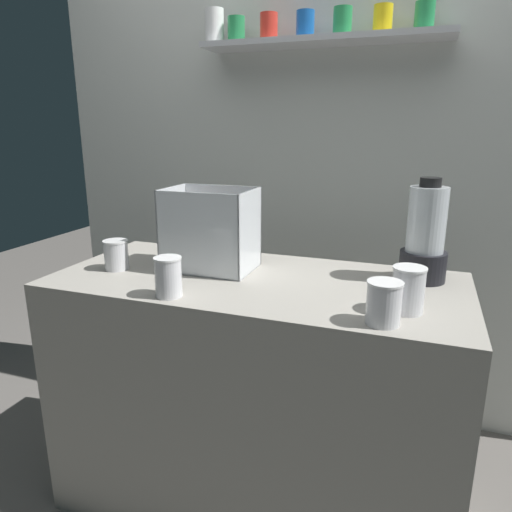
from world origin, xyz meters
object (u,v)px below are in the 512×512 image
juice_cup_carrot_left (168,279)px  juice_cup_mango_middle (384,306)px  blender_pitcher (425,239)px  juice_cup_carrot_right (408,293)px  carrot_display_bin (212,244)px  juice_cup_mango_far_left (116,256)px

juice_cup_carrot_left → juice_cup_mango_middle: size_ratio=1.06×
blender_pitcher → juice_cup_carrot_right: (-0.03, -0.31, -0.09)m
juice_cup_mango_middle → juice_cup_carrot_right: juice_cup_carrot_right is taller
carrot_display_bin → juice_cup_carrot_left: 0.31m
juice_cup_mango_far_left → juice_cup_carrot_right: juice_cup_carrot_right is taller
blender_pitcher → carrot_display_bin: bearing=-170.6°
blender_pitcher → juice_cup_mango_far_left: (-1.05, -0.25, -0.09)m
juice_cup_carrot_right → juice_cup_mango_far_left: bearing=176.2°
juice_cup_mango_middle → juice_cup_carrot_right: 0.12m
carrot_display_bin → blender_pitcher: bearing=9.4°
juice_cup_mango_middle → juice_cup_carrot_left: bearing=-179.3°
carrot_display_bin → blender_pitcher: 0.73m
carrot_display_bin → juice_cup_mango_middle: carrot_display_bin is taller
juice_cup_mango_middle → juice_cup_carrot_right: size_ratio=0.89×
carrot_display_bin → juice_cup_carrot_left: size_ratio=2.51×
juice_cup_mango_far_left → juice_cup_carrot_left: juice_cup_carrot_left is taller
juice_cup_mango_far_left → juice_cup_carrot_right: size_ratio=0.82×
blender_pitcher → juice_cup_mango_middle: blender_pitcher is taller
juice_cup_mango_far_left → juice_cup_mango_middle: size_ratio=0.92×
carrot_display_bin → juice_cup_mango_middle: (0.63, -0.30, -0.04)m
carrot_display_bin → blender_pitcher: (0.72, 0.12, 0.05)m
juice_cup_carrot_left → juice_cup_carrot_right: 0.70m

